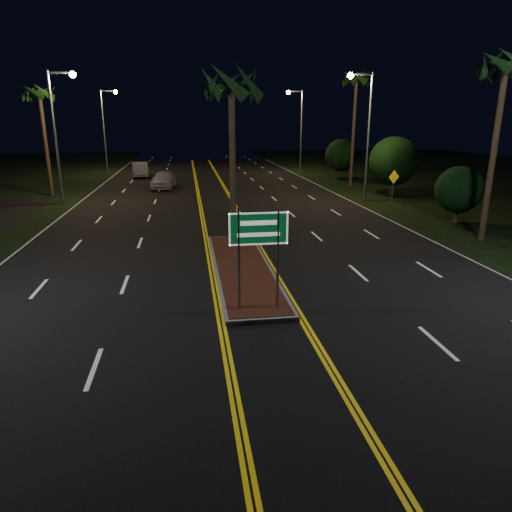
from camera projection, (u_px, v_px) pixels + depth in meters
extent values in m
plane|color=black|center=(275.00, 355.00, 11.77)|extent=(120.00, 120.00, 0.00)
cube|color=gray|center=(243.00, 268.00, 18.38)|extent=(2.25, 10.25, 0.15)
cube|color=#592819|center=(242.00, 266.00, 18.35)|extent=(2.00, 10.00, 0.02)
cylinder|color=gray|center=(239.00, 260.00, 13.83)|extent=(0.08, 0.08, 3.20)
cylinder|color=gray|center=(278.00, 258.00, 14.00)|extent=(0.08, 0.08, 3.20)
cube|color=#07471E|center=(259.00, 229.00, 13.65)|extent=(1.80, 0.04, 1.00)
cube|color=white|center=(259.00, 229.00, 13.62)|extent=(1.80, 0.01, 1.00)
cylinder|color=gray|center=(56.00, 140.00, 31.66)|extent=(0.18, 0.18, 9.00)
cube|color=gray|center=(60.00, 73.00, 30.53)|extent=(1.60, 0.12, 0.12)
sphere|color=#F5BE6E|center=(73.00, 75.00, 30.67)|extent=(0.44, 0.44, 0.44)
cylinder|color=gray|center=(104.00, 132.00, 50.61)|extent=(0.18, 0.18, 9.00)
cube|color=gray|center=(108.00, 91.00, 49.48)|extent=(1.60, 0.12, 0.12)
sphere|color=#F5BE6E|center=(116.00, 92.00, 49.62)|extent=(0.44, 0.44, 0.44)
cylinder|color=gray|center=(368.00, 139.00, 32.88)|extent=(0.18, 0.18, 9.00)
cube|color=gray|center=(362.00, 74.00, 31.52)|extent=(1.60, 0.12, 0.12)
sphere|color=#F5BE6E|center=(351.00, 76.00, 31.44)|extent=(0.44, 0.44, 0.44)
cylinder|color=gray|center=(301.00, 132.00, 51.83)|extent=(0.18, 0.18, 9.00)
cube|color=gray|center=(295.00, 91.00, 50.47)|extent=(1.60, 0.12, 0.12)
sphere|color=#F5BE6E|center=(288.00, 92.00, 50.39)|extent=(0.44, 0.44, 0.44)
cylinder|color=#382819|center=(233.00, 168.00, 20.64)|extent=(0.28, 0.28, 7.50)
cylinder|color=#382819|center=(46.00, 144.00, 35.34)|extent=(0.28, 0.28, 8.00)
cylinder|color=#382819|center=(493.00, 154.00, 21.80)|extent=(0.28, 0.28, 8.50)
cylinder|color=#382819|center=(354.00, 132.00, 40.65)|extent=(0.28, 0.28, 9.50)
cylinder|color=#382819|center=(456.00, 215.00, 26.82)|extent=(0.24, 0.24, 0.90)
sphere|color=black|center=(459.00, 190.00, 26.39)|extent=(2.70, 2.70, 2.70)
cylinder|color=#382819|center=(391.00, 188.00, 36.31)|extent=(0.24, 0.24, 1.26)
sphere|color=black|center=(393.00, 161.00, 35.71)|extent=(3.78, 3.78, 3.78)
cylinder|color=#382819|center=(340.00, 173.00, 47.68)|extent=(0.24, 0.24, 1.08)
sphere|color=black|center=(341.00, 155.00, 47.16)|extent=(3.24, 3.24, 3.24)
imported|color=#BAB9C0|center=(163.00, 178.00, 40.29)|extent=(2.92, 5.58, 1.78)
imported|color=#999DA2|center=(140.00, 168.00, 48.47)|extent=(2.79, 5.45, 1.75)
cylinder|color=gray|center=(393.00, 188.00, 33.46)|extent=(0.07, 0.07, 2.01)
cube|color=#D69C0B|center=(394.00, 177.00, 33.20)|extent=(0.92, 0.36, 0.97)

